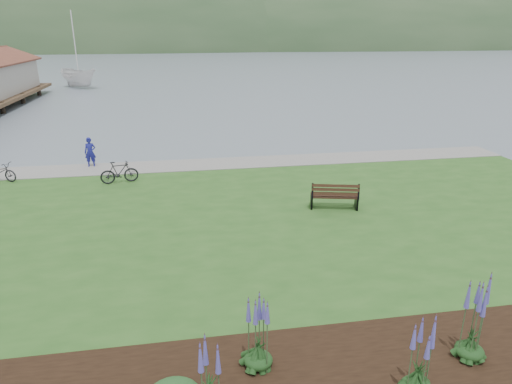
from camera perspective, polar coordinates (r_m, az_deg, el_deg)
ground at (r=17.96m, az=-6.00°, el=-3.91°), size 600.00×600.00×0.00m
lawn at (r=16.06m, az=-5.52°, el=-6.07°), size 34.00×20.00×0.40m
shoreline_path at (r=24.32m, az=-7.19°, el=3.42°), size 34.00×2.20×0.03m
far_hillside at (r=187.76m, az=-3.47°, el=17.43°), size 580.00×80.00×38.00m
park_bench at (r=18.27m, az=9.80°, el=-0.41°), size 1.97×1.16×1.14m
person at (r=25.08m, az=-20.05°, el=4.98°), size 0.66×0.45×1.81m
bicycle_a at (r=24.55m, az=-29.38°, el=2.22°), size 1.24×1.84×0.91m
bicycle_b at (r=22.04m, az=-16.72°, el=2.39°), size 0.82×1.78×1.03m
sailboat at (r=64.93m, az=-21.10°, el=12.05°), size 16.20×16.22×30.00m
echium_0 at (r=9.75m, az=19.80°, el=-19.44°), size 0.62×0.62×1.86m
echium_1 at (r=10.96m, az=25.75°, el=-14.03°), size 0.62×0.62×2.28m
echium_4 at (r=9.78m, az=0.28°, el=-17.05°), size 0.62×0.62×2.02m
echium_5 at (r=9.02m, az=-5.99°, el=-22.54°), size 0.62×0.62×1.80m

